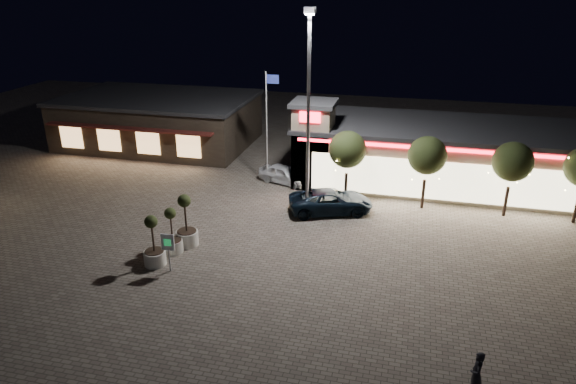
% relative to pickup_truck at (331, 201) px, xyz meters
% --- Properties ---
extents(ground, '(90.00, 90.00, 0.00)m').
position_rel_pickup_truck_xyz_m(ground, '(-3.34, -8.94, -0.73)').
color(ground, '#6C6257').
rests_on(ground, ground).
extents(retail_building, '(20.40, 8.40, 6.10)m').
position_rel_pickup_truck_xyz_m(retail_building, '(6.17, 6.87, 1.48)').
color(retail_building, gray).
rests_on(retail_building, ground).
extents(restaurant_building, '(16.40, 11.00, 4.30)m').
position_rel_pickup_truck_xyz_m(restaurant_building, '(-17.34, 11.03, 1.42)').
color(restaurant_building, '#382D23').
rests_on(restaurant_building, ground).
extents(floodlight_pole, '(0.60, 0.40, 12.38)m').
position_rel_pickup_truck_xyz_m(floodlight_pole, '(-1.34, -0.94, 6.28)').
color(floodlight_pole, gray).
rests_on(floodlight_pole, ground).
extents(flagpole, '(0.95, 0.10, 8.00)m').
position_rel_pickup_truck_xyz_m(flagpole, '(-5.24, 4.06, 4.01)').
color(flagpole, white).
rests_on(flagpole, ground).
extents(string_tree_a, '(2.42, 2.42, 4.79)m').
position_rel_pickup_truck_xyz_m(string_tree_a, '(0.66, 2.06, 2.83)').
color(string_tree_a, '#332319').
rests_on(string_tree_a, ground).
extents(string_tree_b, '(2.42, 2.42, 4.79)m').
position_rel_pickup_truck_xyz_m(string_tree_b, '(5.66, 2.06, 2.83)').
color(string_tree_b, '#332319').
rests_on(string_tree_b, ground).
extents(string_tree_c, '(2.42, 2.42, 4.79)m').
position_rel_pickup_truck_xyz_m(string_tree_c, '(10.66, 2.06, 2.83)').
color(string_tree_c, '#332319').
rests_on(string_tree_c, ground).
extents(pickup_truck, '(5.80, 4.10, 1.47)m').
position_rel_pickup_truck_xyz_m(pickup_truck, '(0.00, 0.00, 0.00)').
color(pickup_truck, black).
rests_on(pickup_truck, ground).
extents(white_sedan, '(4.21, 2.78, 1.33)m').
position_rel_pickup_truck_xyz_m(white_sedan, '(-4.11, 4.20, -0.07)').
color(white_sedan, silver).
rests_on(white_sedan, ground).
extents(pedestrian, '(0.45, 0.66, 1.79)m').
position_rel_pickup_truck_xyz_m(pedestrian, '(7.56, -14.20, 0.16)').
color(pedestrian, black).
rests_on(pedestrian, ground).
extents(planter_left, '(1.07, 1.07, 2.62)m').
position_rel_pickup_truck_xyz_m(planter_left, '(-7.41, -7.24, 0.08)').
color(planter_left, silver).
rests_on(planter_left, ground).
extents(planter_mid, '(1.14, 1.14, 2.80)m').
position_rel_pickup_truck_xyz_m(planter_mid, '(-7.73, -8.68, 0.13)').
color(planter_mid, silver).
rests_on(planter_mid, ground).
extents(planter_right, '(1.24, 1.24, 3.04)m').
position_rel_pickup_truck_xyz_m(planter_right, '(-7.01, -6.29, 0.20)').
color(planter_right, silver).
rests_on(planter_right, ground).
extents(valet_sign, '(0.69, 0.12, 2.08)m').
position_rel_pickup_truck_xyz_m(valet_sign, '(-6.71, -9.07, 0.72)').
color(valet_sign, gray).
rests_on(valet_sign, ground).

